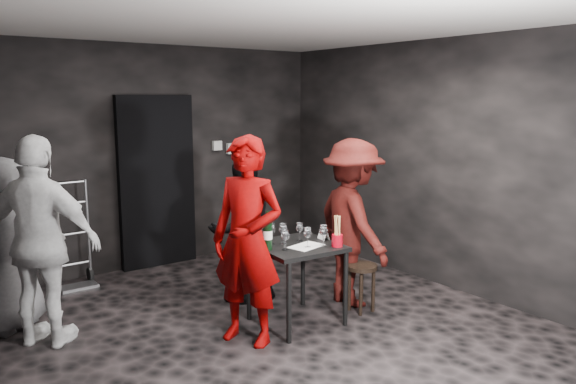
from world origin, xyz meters
TOP-DOWN VIEW (x-y plane):
  - floor at (0.00, 0.00)m, footprint 4.50×5.00m
  - ceiling at (0.00, 0.00)m, footprint 4.50×5.00m
  - wall_back at (0.00, 2.50)m, footprint 4.50×0.04m
  - wall_front at (0.00, -2.50)m, footprint 4.50×0.04m
  - wall_right at (2.25, 0.00)m, footprint 0.04×5.00m
  - doorway at (0.00, 2.44)m, footprint 0.95×0.10m
  - wallbox_upper at (0.85, 2.45)m, footprint 0.12×0.06m
  - wallbox_lower at (1.05, 2.45)m, footprint 0.10×0.06m
  - hand_truck at (-1.08, 2.23)m, footprint 0.39×0.34m
  - tasting_table at (0.30, -0.02)m, footprint 0.72×0.72m
  - stool at (0.97, -0.17)m, footprint 0.31×0.31m
  - server_red at (-0.28, -0.09)m, footprint 0.80×0.91m
  - woman_black at (0.21, 0.79)m, footprint 0.73×0.46m
  - man_maroon at (1.04, 0.05)m, footprint 0.79×1.30m
  - bystander_cream at (-1.69, 0.86)m, footprint 1.29×1.31m
  - bystander_grey at (-1.87, 1.39)m, footprint 0.90×0.84m
  - tasting_mat at (0.33, -0.13)m, footprint 0.35×0.27m
  - wine_glass_a at (0.10, -0.11)m, footprint 0.09×0.09m
  - wine_glass_b at (0.10, 0.11)m, footprint 0.09×0.09m
  - wine_glass_c at (0.21, 0.07)m, footprint 0.09×0.09m
  - wine_glass_d at (0.31, -0.16)m, footprint 0.09×0.09m
  - wine_glass_e at (0.46, -0.20)m, footprint 0.11×0.11m
  - wine_glass_f at (0.39, 0.06)m, footprint 0.10×0.10m
  - wine_bottle at (-0.01, -0.01)m, footprint 0.08×0.08m
  - breadstick_cup at (0.55, -0.29)m, footprint 0.10×0.10m
  - reserved_card at (0.60, -0.03)m, footprint 0.09×0.13m

SIDE VIEW (x-z plane):
  - floor at x=0.00m, z-range -0.01..0.01m
  - hand_truck at x=-1.08m, z-range -0.37..0.81m
  - stool at x=0.97m, z-range 0.13..0.60m
  - tasting_table at x=0.30m, z-range 0.28..1.03m
  - woman_black at x=0.21m, z-range 0.00..1.43m
  - tasting_mat at x=0.33m, z-range 0.75..0.75m
  - reserved_card at x=0.60m, z-range 0.75..0.84m
  - bystander_grey at x=-1.87m, z-range 0.00..1.64m
  - wine_glass_f at x=0.39m, z-range 0.75..0.94m
  - wine_glass_a at x=0.10m, z-range 0.75..0.95m
  - wine_glass_d at x=0.31m, z-range 0.75..0.95m
  - wine_glass_c at x=0.21m, z-range 0.75..0.96m
  - wine_glass_e at x=0.46m, z-range 0.75..0.96m
  - wine_glass_b at x=0.10m, z-range 0.75..0.97m
  - wine_bottle at x=-0.01m, z-range 0.71..1.05m
  - breadstick_cup at x=0.55m, z-range 0.73..1.04m
  - man_maroon at x=1.04m, z-range 0.00..1.87m
  - server_red at x=-0.28m, z-range 0.00..2.10m
  - doorway at x=0.00m, z-range 0.00..2.10m
  - bystander_cream at x=-1.69m, z-range 0.00..2.12m
  - wall_back at x=0.00m, z-range 0.00..2.70m
  - wall_front at x=0.00m, z-range 0.00..2.70m
  - wall_right at x=2.25m, z-range 0.00..2.70m
  - wallbox_lower at x=1.05m, z-range 1.33..1.47m
  - wallbox_upper at x=0.85m, z-range 1.39..1.51m
  - ceiling at x=0.00m, z-range 2.69..2.71m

